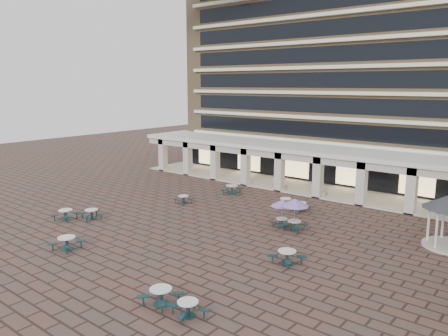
{
  "coord_description": "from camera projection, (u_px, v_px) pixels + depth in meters",
  "views": [
    {
      "loc": [
        20.41,
        -24.42,
        10.62
      ],
      "look_at": [
        -1.69,
        3.0,
        3.8
      ],
      "focal_mm": 35.0,
      "sensor_mm": 36.0,
      "label": 1
    }
  ],
  "objects": [
    {
      "name": "picnic_table_13",
      "position": [
        300.0,
        206.0,
        36.98
      ],
      "size": [
        2.0,
        2.0,
        0.74
      ],
      "rotation": [
        0.0,
        0.0,
        -0.35
      ],
      "color": "#13363A",
      "rests_on": "ground"
    },
    {
      "name": "picnic_table_5",
      "position": [
        66.0,
        214.0,
        34.59
      ],
      "size": [
        2.19,
        2.19,
        0.81
      ],
      "rotation": [
        0.0,
        0.0,
        0.36
      ],
      "color": "#13363A",
      "rests_on": "ground"
    },
    {
      "name": "retail_arcade",
      "position": [
        310.0,
        161.0,
        44.0
      ],
      "size": [
        42.0,
        6.6,
        4.4
      ],
      "color": "white",
      "rests_on": "ground"
    },
    {
      "name": "picnic_table_12",
      "position": [
        232.0,
        189.0,
        42.67
      ],
      "size": [
        2.29,
        2.29,
        0.86
      ],
      "rotation": [
        0.0,
        0.0,
        0.32
      ],
      "color": "#13363A",
      "rests_on": "ground"
    },
    {
      "name": "picnic_table_11",
      "position": [
        295.0,
        204.0,
        31.72
      ],
      "size": [
        2.08,
        2.08,
        2.41
      ],
      "rotation": [
        0.0,
        0.0,
        -0.01
      ],
      "color": "#13363A",
      "rests_on": "ground"
    },
    {
      "name": "picnic_table_0",
      "position": [
        91.0,
        213.0,
        34.77
      ],
      "size": [
        2.06,
        2.06,
        0.78
      ],
      "rotation": [
        0.0,
        0.0,
        -0.3
      ],
      "color": "#13363A",
      "rests_on": "ground"
    },
    {
      "name": "picnic_table_6",
      "position": [
        282.0,
        204.0,
        32.66
      ],
      "size": [
        1.8,
        1.8,
        2.08
      ],
      "rotation": [
        0.0,
        0.0,
        0.04
      ],
      "color": "#13363A",
      "rests_on": "ground"
    },
    {
      "name": "ground",
      "position": [
        217.0,
        225.0,
        33.26
      ],
      "size": [
        120.0,
        120.0,
        0.0
      ],
      "primitive_type": "plane",
      "color": "brown",
      "rests_on": "ground"
    },
    {
      "name": "picnic_table_1",
      "position": [
        67.0,
        242.0,
        28.34
      ],
      "size": [
        2.17,
        2.17,
        0.85
      ],
      "rotation": [
        0.0,
        0.0,
        0.22
      ],
      "color": "#13363A",
      "rests_on": "ground"
    },
    {
      "name": "planter_right",
      "position": [
        319.0,
        191.0,
        41.76
      ],
      "size": [
        1.5,
        0.66,
        1.23
      ],
      "color": "#979792",
      "rests_on": "ground"
    },
    {
      "name": "planter_left",
      "position": [
        280.0,
        185.0,
        44.49
      ],
      "size": [
        1.5,
        0.69,
        1.22
      ],
      "color": "#979792",
      "rests_on": "ground"
    },
    {
      "name": "picnic_table_2",
      "position": [
        161.0,
        295.0,
        21.29
      ],
      "size": [
        1.95,
        1.95,
        0.83
      ],
      "rotation": [
        0.0,
        0.0,
        0.08
      ],
      "color": "#13363A",
      "rests_on": "ground"
    },
    {
      "name": "picnic_table_7",
      "position": [
        287.0,
        256.0,
        26.08
      ],
      "size": [
        2.1,
        2.1,
        0.84
      ],
      "rotation": [
        0.0,
        0.0,
        -0.18
      ],
      "color": "#13363A",
      "rests_on": "ground"
    },
    {
      "name": "picnic_table_8",
      "position": [
        183.0,
        199.0,
        39.37
      ],
      "size": [
        1.68,
        1.68,
        0.7
      ],
      "rotation": [
        0.0,
        0.0,
        -0.11
      ],
      "color": "#13363A",
      "rests_on": "ground"
    },
    {
      "name": "picnic_table_10",
      "position": [
        285.0,
        202.0,
        38.25
      ],
      "size": [
        1.91,
        1.91,
        0.76
      ],
      "rotation": [
        0.0,
        0.0,
        0.19
      ],
      "color": "#13363A",
      "rests_on": "ground"
    },
    {
      "name": "apartment_building",
      "position": [
        357.0,
        66.0,
        50.34
      ],
      "size": [
        40.0,
        15.5,
        25.2
      ],
      "color": "#997D56",
      "rests_on": "ground"
    },
    {
      "name": "picnic_table_3",
      "position": [
        188.0,
        307.0,
        20.18
      ],
      "size": [
        2.04,
        2.04,
        0.75
      ],
      "rotation": [
        0.0,
        0.0,
        -0.39
      ],
      "color": "#13363A",
      "rests_on": "ground"
    }
  ]
}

